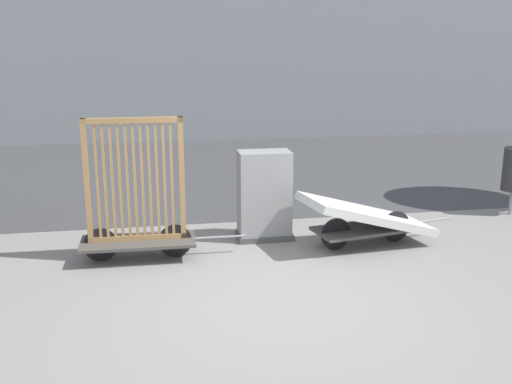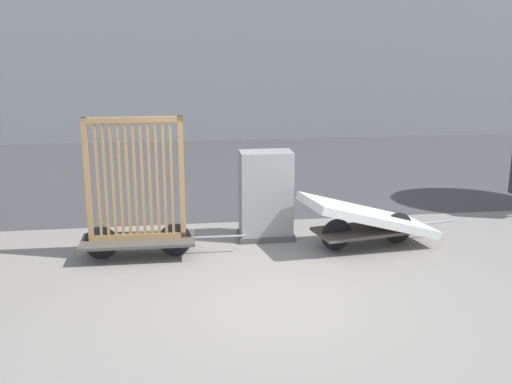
# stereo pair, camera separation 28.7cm
# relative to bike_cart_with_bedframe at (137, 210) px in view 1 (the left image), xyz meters

# --- Properties ---
(ground_plane) EXTENTS (60.00, 60.00, 0.00)m
(ground_plane) POSITION_rel_bike_cart_with_bedframe_xyz_m (1.58, -1.64, -0.67)
(ground_plane) COLOR gray
(road_strip) EXTENTS (56.00, 8.04, 0.01)m
(road_strip) POSITION_rel_bike_cart_with_bedframe_xyz_m (1.58, 5.44, -0.67)
(road_strip) COLOR #424244
(road_strip) RESTS_ON ground_plane
(bike_cart_with_bedframe) EXTENTS (2.19, 0.66, 1.88)m
(bike_cart_with_bedframe) POSITION_rel_bike_cart_with_bedframe_xyz_m (0.00, 0.00, 0.00)
(bike_cart_with_bedframe) COLOR #4C4742
(bike_cart_with_bedframe) RESTS_ON ground_plane
(bike_cart_with_mattress) EXTENTS (2.41, 1.21, 0.77)m
(bike_cart_with_mattress) POSITION_rel_bike_cart_with_bedframe_xyz_m (3.16, 0.00, -0.27)
(bike_cart_with_mattress) COLOR #4C4742
(bike_cart_with_mattress) RESTS_ON ground_plane
(utility_cabinet) EXTENTS (0.80, 0.50, 1.29)m
(utility_cabinet) POSITION_rel_bike_cart_with_bedframe_xyz_m (1.80, 0.56, -0.07)
(utility_cabinet) COLOR #4C4C4C
(utility_cabinet) RESTS_ON ground_plane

